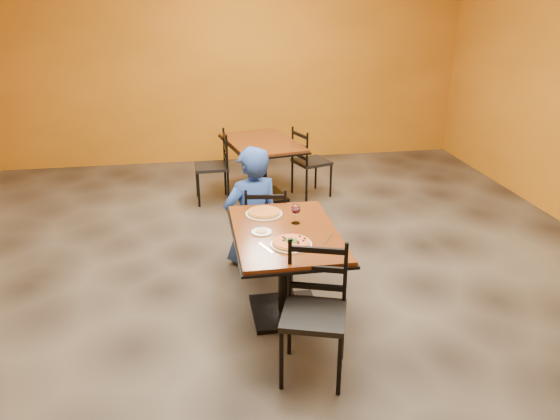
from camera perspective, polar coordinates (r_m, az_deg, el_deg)
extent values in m
cube|color=black|center=(5.06, -0.42, -7.68)|extent=(7.00, 8.00, 0.01)
cube|color=#BD6E15|center=(8.42, -4.96, 15.12)|extent=(7.00, 0.01, 3.00)
cube|color=#59200E|center=(4.28, 0.62, -2.41)|extent=(0.80, 1.20, 0.03)
cube|color=black|center=(4.29, 0.62, -2.71)|extent=(0.83, 1.23, 0.02)
cylinder|color=black|center=(4.44, 0.60, -6.69)|extent=(0.12, 0.12, 0.66)
cube|color=black|center=(4.62, 0.58, -10.50)|extent=(0.55, 0.55, 0.04)
cube|color=#59200E|center=(6.85, -1.89, 7.07)|extent=(1.00, 1.31, 0.03)
cube|color=black|center=(6.86, -1.89, 6.87)|extent=(1.04, 1.35, 0.02)
cylinder|color=black|center=(6.96, -1.85, 4.17)|extent=(0.12, 0.12, 0.66)
cube|color=black|center=(7.07, -1.82, 1.47)|extent=(0.64, 0.64, 0.04)
imported|color=#1A4D93|center=(5.25, -2.96, 0.52)|extent=(0.68, 0.56, 1.17)
cylinder|color=white|center=(4.05, 1.18, -3.59)|extent=(0.31, 0.31, 0.01)
cylinder|color=maroon|center=(4.04, 1.18, -3.39)|extent=(0.28, 0.28, 0.02)
cylinder|color=white|center=(4.59, -1.68, -0.39)|extent=(0.31, 0.31, 0.01)
cylinder|color=#CA7026|center=(4.59, -1.69, -0.21)|extent=(0.28, 0.28, 0.02)
cylinder|color=white|center=(4.25, -1.94, -2.32)|extent=(0.16, 0.16, 0.01)
cylinder|color=tan|center=(4.25, -1.94, -2.21)|extent=(0.09, 0.09, 0.01)
cube|color=silver|center=(4.00, -1.50, -3.96)|extent=(0.09, 0.18, 0.00)
cube|color=silver|center=(4.16, 5.06, -3.02)|extent=(0.13, 0.18, 0.00)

